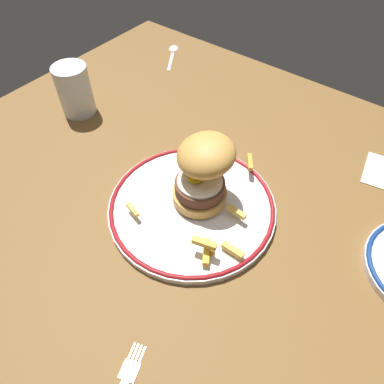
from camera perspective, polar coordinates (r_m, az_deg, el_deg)
name	(u,v)px	position (r cm, az deg, el deg)	size (l,w,h in cm)	color
ground_plane	(217,215)	(64.19, 4.01, -3.68)	(118.63, 94.33, 4.00)	brown
dinner_plate	(192,206)	(61.66, 0.00, -2.27)	(28.87, 28.87, 1.60)	silver
burger	(203,170)	(58.01, 1.80, 3.46)	(13.51, 13.72, 12.10)	#C69142
fries_pile	(212,212)	(58.54, 3.14, -3.18)	(20.62, 23.24, 2.91)	gold
water_glass	(75,93)	(83.64, -18.14, 14.78)	(7.26, 7.26, 10.88)	silver
spoon	(173,50)	(105.16, -3.04, 21.72)	(8.67, 12.08, 0.90)	silver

